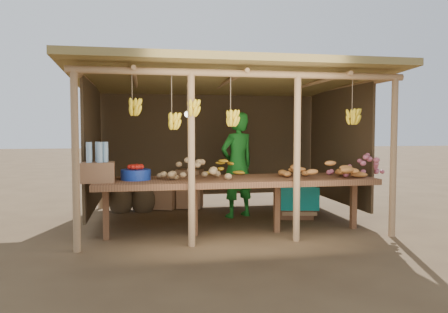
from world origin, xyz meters
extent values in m
plane|color=brown|center=(0.00, 0.00, 0.00)|extent=(60.00, 60.00, 0.00)
cylinder|color=tan|center=(-2.10, -1.50, 1.10)|extent=(0.09, 0.09, 2.20)
cylinder|color=tan|center=(2.10, -1.50, 1.10)|extent=(0.09, 0.09, 2.20)
cylinder|color=tan|center=(-2.10, 1.50, 1.10)|extent=(0.09, 0.09, 2.20)
cylinder|color=tan|center=(2.10, 1.50, 1.10)|extent=(0.09, 0.09, 2.20)
cylinder|color=tan|center=(-0.70, -1.50, 1.10)|extent=(0.09, 0.09, 2.20)
cylinder|color=tan|center=(0.70, -1.50, 1.10)|extent=(0.09, 0.09, 2.20)
cylinder|color=tan|center=(0.00, -1.50, 2.20)|extent=(4.40, 0.09, 0.09)
cylinder|color=tan|center=(0.00, 1.50, 2.20)|extent=(4.40, 0.09, 0.09)
cube|color=#9C8549|center=(0.00, 0.00, 2.29)|extent=(4.70, 3.50, 0.28)
cube|color=#493722|center=(0.00, 1.48, 1.21)|extent=(4.20, 0.04, 1.98)
cube|color=#493722|center=(-2.08, 0.20, 1.21)|extent=(0.04, 2.40, 1.98)
cube|color=#493722|center=(2.08, 0.20, 1.21)|extent=(0.04, 2.40, 1.98)
cube|color=brown|center=(0.00, -0.95, 0.76)|extent=(3.90, 1.05, 0.08)
cube|color=brown|center=(-1.80, -0.95, 0.36)|extent=(0.08, 0.08, 0.72)
cube|color=brown|center=(-0.60, -0.95, 0.36)|extent=(0.08, 0.08, 0.72)
cube|color=brown|center=(0.60, -0.95, 0.36)|extent=(0.08, 0.08, 0.72)
cube|color=brown|center=(1.80, -0.95, 0.36)|extent=(0.08, 0.08, 0.72)
cylinder|color=navy|center=(-1.40, -0.90, 0.87)|extent=(0.41, 0.41, 0.14)
cube|color=brown|center=(-1.88, -1.10, 0.93)|extent=(0.43, 0.34, 0.26)
imported|color=#176B1D|center=(0.28, 0.25, 0.89)|extent=(0.77, 0.66, 1.78)
cube|color=brown|center=(1.22, 0.02, 0.26)|extent=(0.66, 0.59, 0.53)
cube|color=#0C8A7D|center=(1.22, 0.02, 0.55)|extent=(0.73, 0.66, 0.05)
cube|color=brown|center=(-0.44, 1.18, 0.20)|extent=(0.55, 0.50, 0.36)
cube|color=brown|center=(-0.44, 1.18, 0.56)|extent=(0.55, 0.50, 0.36)
cube|color=brown|center=(-0.93, 1.18, 0.20)|extent=(0.55, 0.50, 0.36)
ellipsoid|color=#493722|center=(-1.70, 1.03, 0.25)|extent=(0.43, 0.43, 0.59)
ellipsoid|color=#493722|center=(-1.30, 1.03, 0.25)|extent=(0.43, 0.43, 0.59)
camera|label=1|loc=(-1.31, -6.97, 1.48)|focal=35.00mm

